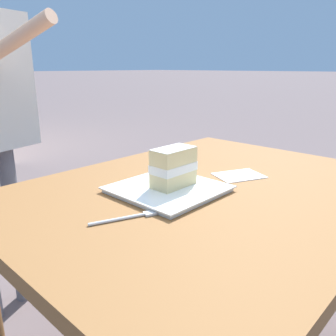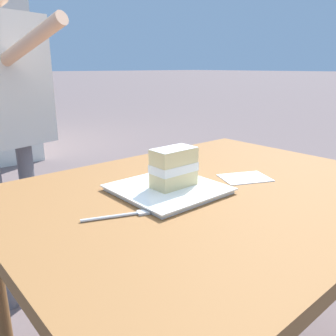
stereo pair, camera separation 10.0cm
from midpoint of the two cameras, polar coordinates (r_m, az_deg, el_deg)
patio_table at (r=1.11m, az=9.62°, el=-8.17°), size 1.23×0.94×0.72m
dessert_plate at (r=1.02m, az=2.81°, el=-3.57°), size 0.29×0.29×0.02m
cake_slice at (r=1.00m, az=3.80°, el=0.06°), size 0.13×0.08×0.11m
dessert_fork at (r=0.86m, az=-4.49°, el=-7.90°), size 0.16×0.08×0.01m
paper_napkin at (r=1.18m, az=14.99°, el=-1.63°), size 0.19×0.17×0.00m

